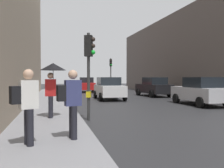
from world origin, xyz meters
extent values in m
cube|color=gray|center=(-6.54, 6.00, 0.08)|extent=(2.52, 40.00, 0.16)
cylinder|color=#2D2D2D|center=(-4.98, 2.24, 1.76)|extent=(0.12, 0.12, 3.52)
cube|color=black|center=(-4.98, 2.24, 3.00)|extent=(0.37, 0.34, 0.84)
cube|color=yellow|center=(-4.98, 2.24, 1.05)|extent=(0.23, 0.25, 0.24)
sphere|color=#2D231E|center=(-4.81, 2.16, 3.26)|extent=(0.18, 0.18, 0.18)
sphere|color=#2D231E|center=(-4.81, 2.16, 3.00)|extent=(0.18, 0.18, 0.18)
sphere|color=green|center=(-4.81, 2.16, 2.74)|extent=(0.18, 0.18, 0.18)
cylinder|color=#2D2D2D|center=(0.16, 19.54, 1.98)|extent=(0.12, 0.12, 3.97)
cube|color=black|center=(0.16, 19.54, 3.45)|extent=(0.24, 0.30, 0.84)
cube|color=yellow|center=(0.16, 19.54, 1.05)|extent=(0.20, 0.16, 0.24)
sphere|color=#2D231E|center=(0.16, 19.35, 3.71)|extent=(0.18, 0.18, 0.18)
sphere|color=#2D231E|center=(0.16, 19.35, 3.45)|extent=(0.18, 0.18, 0.18)
sphere|color=green|center=(0.16, 19.35, 3.19)|extent=(0.18, 0.18, 0.18)
cube|color=black|center=(2.68, 13.21, 0.72)|extent=(2.10, 4.32, 0.80)
cube|color=black|center=(2.70, 12.96, 1.44)|extent=(1.74, 2.11, 0.64)
cylinder|color=black|center=(1.68, 14.49, 0.32)|extent=(0.27, 0.65, 0.64)
cylinder|color=black|center=(3.48, 14.62, 0.32)|extent=(0.27, 0.65, 0.64)
cylinder|color=black|center=(1.88, 11.80, 0.32)|extent=(0.27, 0.65, 0.64)
cylinder|color=black|center=(3.67, 11.93, 0.32)|extent=(0.27, 0.65, 0.64)
cube|color=red|center=(-2.40, 21.45, 0.72)|extent=(2.11, 4.32, 0.80)
cube|color=black|center=(-2.38, 21.70, 1.44)|extent=(1.75, 2.12, 0.64)
cylinder|color=black|center=(-1.61, 20.04, 0.32)|extent=(0.27, 0.65, 0.64)
cylinder|color=black|center=(-3.40, 20.17, 0.32)|extent=(0.27, 0.65, 0.64)
cylinder|color=black|center=(-1.40, 22.73, 0.32)|extent=(0.27, 0.65, 0.64)
cylinder|color=black|center=(-3.20, 22.87, 0.32)|extent=(0.27, 0.65, 0.64)
cube|color=#BCBCC1|center=(2.65, 5.95, 0.72)|extent=(1.82, 4.21, 0.80)
cube|color=black|center=(2.65, 5.70, 1.44)|extent=(1.61, 2.01, 0.64)
cylinder|color=black|center=(1.74, 7.30, 0.32)|extent=(0.22, 0.64, 0.64)
cylinder|color=black|center=(3.54, 7.31, 0.32)|extent=(0.22, 0.64, 0.64)
cylinder|color=black|center=(1.75, 4.60, 0.32)|extent=(0.22, 0.64, 0.64)
cube|color=silver|center=(-2.05, 11.03, 0.72)|extent=(1.89, 4.24, 0.80)
cube|color=black|center=(-2.04, 11.28, 1.44)|extent=(1.64, 2.04, 0.64)
cylinder|color=black|center=(-1.18, 9.66, 0.32)|extent=(0.23, 0.64, 0.64)
cylinder|color=black|center=(-2.98, 9.70, 0.32)|extent=(0.23, 0.64, 0.64)
cylinder|color=black|center=(-1.12, 12.35, 0.32)|extent=(0.23, 0.64, 0.64)
cylinder|color=black|center=(-2.92, 12.39, 0.32)|extent=(0.23, 0.64, 0.64)
cylinder|color=black|center=(-6.46, 2.40, 0.58)|extent=(0.16, 0.16, 0.85)
cylinder|color=black|center=(-6.47, 2.20, 0.58)|extent=(0.16, 0.16, 0.85)
cube|color=red|center=(-6.47, 2.30, 1.34)|extent=(0.42, 0.30, 0.66)
sphere|color=tan|center=(-6.47, 2.30, 1.81)|extent=(0.24, 0.24, 0.24)
cylinder|color=black|center=(-6.37, 2.29, 1.59)|extent=(0.02, 0.02, 0.90)
cone|color=black|center=(-6.37, 2.29, 2.16)|extent=(1.00, 1.00, 0.28)
cylinder|color=black|center=(-6.97, -1.40, 0.58)|extent=(0.16, 0.16, 0.85)
cylinder|color=black|center=(-6.90, -1.59, 0.58)|extent=(0.16, 0.16, 0.85)
cube|color=silver|center=(-6.93, -1.49, 1.34)|extent=(0.47, 0.39, 0.66)
sphere|color=tan|center=(-6.93, -1.49, 1.81)|extent=(0.24, 0.24, 0.24)
cube|color=black|center=(-7.21, -1.60, 1.34)|extent=(0.29, 0.33, 0.40)
cylinder|color=black|center=(-5.90, -1.05, 0.58)|extent=(0.16, 0.16, 0.85)
cylinder|color=black|center=(-5.87, -1.24, 0.58)|extent=(0.16, 0.16, 0.85)
cube|color=navy|center=(-5.89, -1.14, 1.34)|extent=(0.44, 0.32, 0.66)
sphere|color=tan|center=(-5.89, -1.14, 1.81)|extent=(0.24, 0.24, 0.24)
cube|color=black|center=(-6.18, -1.19, 1.34)|extent=(0.24, 0.31, 0.40)
camera|label=1|loc=(-6.39, -7.32, 1.73)|focal=38.33mm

